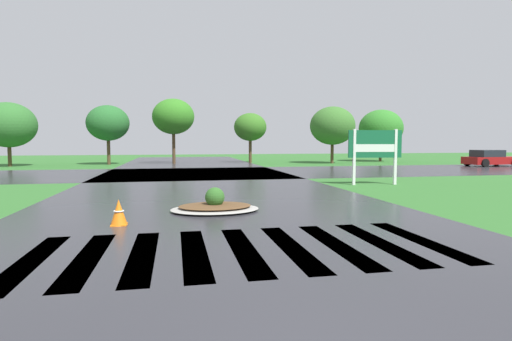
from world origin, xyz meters
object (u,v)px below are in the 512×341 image
(car_blue_compact, at_px, (490,159))
(traffic_cone, at_px, (119,213))
(estate_billboard, at_px, (375,147))
(median_island, at_px, (215,206))

(car_blue_compact, height_order, traffic_cone, car_blue_compact)
(estate_billboard, bearing_deg, traffic_cone, 40.62)
(median_island, height_order, traffic_cone, median_island)
(estate_billboard, bearing_deg, median_island, 41.40)
(traffic_cone, bearing_deg, estate_billboard, 34.84)
(estate_billboard, bearing_deg, car_blue_compact, -139.13)
(median_island, relative_size, traffic_cone, 4.06)
(estate_billboard, relative_size, traffic_cone, 4.11)
(estate_billboard, xyz_separation_m, median_island, (-7.88, -5.65, -1.59))
(median_island, distance_m, car_blue_compact, 29.17)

